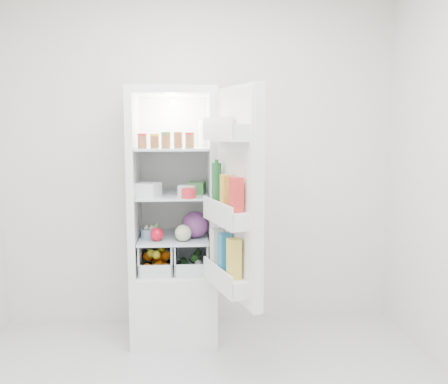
{
  "coord_description": "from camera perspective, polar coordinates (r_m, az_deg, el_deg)",
  "views": [
    {
      "loc": [
        -0.1,
        -2.35,
        1.54
      ],
      "look_at": [
        0.15,
        0.95,
        1.1
      ],
      "focal_mm": 40.0,
      "sensor_mm": 36.0,
      "label": 1
    }
  ],
  "objects": [
    {
      "name": "citrus_pile",
      "position": [
        3.65,
        -7.64,
        -7.71
      ],
      "size": [
        0.2,
        0.31,
        0.16
      ],
      "color": "orange",
      "rests_on": "refrigerator"
    },
    {
      "name": "fridge_door",
      "position": [
        3.02,
        1.21,
        -0.93
      ],
      "size": [
        0.32,
        0.59,
        1.3
      ],
      "rotation": [
        0.0,
        0.0,
        1.86
      ],
      "color": "white",
      "rests_on": "refrigerator"
    },
    {
      "name": "room_walls",
      "position": [
        2.35,
        -1.86,
        8.86
      ],
      "size": [
        3.02,
        3.02,
        2.61
      ],
      "color": "silver",
      "rests_on": "ground"
    },
    {
      "name": "shelf_top",
      "position": [
        3.54,
        -5.89,
        4.98
      ],
      "size": [
        0.49,
        0.53,
        0.02
      ],
      "primitive_type": "cube",
      "color": "silver",
      "rests_on": "refrigerator"
    },
    {
      "name": "shelf_mid",
      "position": [
        3.57,
        -5.82,
        -0.32
      ],
      "size": [
        0.49,
        0.53,
        0.02
      ],
      "primitive_type": "cube",
      "color": "silver",
      "rests_on": "refrigerator"
    },
    {
      "name": "tub_cream",
      "position": [
        3.52,
        -4.09,
        0.27
      ],
      "size": [
        0.15,
        0.15,
        0.07
      ],
      "primitive_type": "cube",
      "rotation": [
        0.0,
        0.0,
        -0.32
      ],
      "color": "white",
      "rests_on": "shelf_mid"
    },
    {
      "name": "condiment_jars",
      "position": [
        3.42,
        -6.63,
        5.72
      ],
      "size": [
        0.38,
        0.16,
        0.08
      ],
      "color": "#B21919",
      "rests_on": "shelf_top"
    },
    {
      "name": "crisper_right",
      "position": [
        3.65,
        -3.79,
        -7.15
      ],
      "size": [
        0.23,
        0.46,
        0.22
      ],
      "primitive_type": null,
      "color": "silver",
      "rests_on": "refrigerator"
    },
    {
      "name": "red_cabbage",
      "position": [
        3.55,
        -3.29,
        -3.74
      ],
      "size": [
        0.19,
        0.19,
        0.19
      ],
      "primitive_type": "sphere",
      "color": "#531D54",
      "rests_on": "shelf_low"
    },
    {
      "name": "bell_pepper",
      "position": [
        3.49,
        -7.69,
        -4.83
      ],
      "size": [
        0.09,
        0.09,
        0.09
      ],
      "primitive_type": "sphere",
      "color": "red",
      "rests_on": "shelf_low"
    },
    {
      "name": "mushroom_bowl",
      "position": [
        3.6,
        -8.41,
        -4.67
      ],
      "size": [
        0.18,
        0.18,
        0.06
      ],
      "primitive_type": "cylinder",
      "rotation": [
        0.0,
        0.0,
        0.43
      ],
      "color": "#82A1C1",
      "rests_on": "shelf_low"
    },
    {
      "name": "veg_pile",
      "position": [
        3.66,
        -3.71,
        -7.87
      ],
      "size": [
        0.16,
        0.3,
        0.1
      ],
      "color": "#1F501A",
      "rests_on": "refrigerator"
    },
    {
      "name": "refrigerator",
      "position": [
        3.7,
        -5.71,
        -6.1
      ],
      "size": [
        0.6,
        0.6,
        1.8
      ],
      "color": "white",
      "rests_on": "ground"
    },
    {
      "name": "crisper_left",
      "position": [
        3.66,
        -7.66,
        -7.18
      ],
      "size": [
        0.23,
        0.46,
        0.22
      ],
      "primitive_type": null,
      "color": "silver",
      "rests_on": "refrigerator"
    },
    {
      "name": "salad_bag",
      "position": [
        3.46,
        -4.69,
        -4.69
      ],
      "size": [
        0.11,
        0.11,
        0.11
      ],
      "primitive_type": "sphere",
      "color": "#B9C997",
      "rests_on": "shelf_low"
    },
    {
      "name": "tub_white",
      "position": [
        3.44,
        -8.72,
        0.26
      ],
      "size": [
        0.19,
        0.19,
        0.09
      ],
      "primitive_type": "cube",
      "rotation": [
        0.0,
        0.0,
        -0.37
      ],
      "color": "silver",
      "rests_on": "shelf_mid"
    },
    {
      "name": "tub_green",
      "position": [
        3.56,
        -3.09,
        0.49
      ],
      "size": [
        0.13,
        0.16,
        0.08
      ],
      "primitive_type": "cube",
      "rotation": [
        0.0,
        0.0,
        -0.17
      ],
      "color": "#3A813A",
      "rests_on": "shelf_mid"
    },
    {
      "name": "shelf_low",
      "position": [
        3.63,
        -5.75,
        -5.18
      ],
      "size": [
        0.49,
        0.53,
        0.01
      ],
      "primitive_type": "cube",
      "color": "silver",
      "rests_on": "refrigerator"
    },
    {
      "name": "squeeze_bottle",
      "position": [
        3.69,
        -2.5,
        6.68
      ],
      "size": [
        0.07,
        0.07,
        0.19
      ],
      "primitive_type": "cylinder",
      "rotation": [
        0.0,
        0.0,
        -0.31
      ],
      "color": "white",
      "rests_on": "shelf_top"
    },
    {
      "name": "tin_red",
      "position": [
        3.34,
        -4.06,
        -0.15
      ],
      "size": [
        0.12,
        0.12,
        0.06
      ],
      "primitive_type": "cylinder",
      "rotation": [
        0.0,
        0.0,
        0.26
      ],
      "color": "red",
      "rests_on": "shelf_mid"
    }
  ]
}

